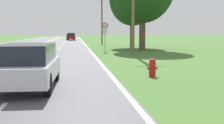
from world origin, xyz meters
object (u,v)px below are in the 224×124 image
Objects in this scene: car_silver_hatchback_nearest at (27,64)px; car_maroon_suv_approaching at (72,36)px; fire_hydrant at (152,67)px; car_black_hatchback_mid_near at (70,36)px; traffic_sign at (105,29)px.

car_maroon_suv_approaching reaches higher than car_silver_hatchback_nearest.
fire_hydrant is 53.97m from car_maroon_suv_approaching.
car_black_hatchback_mid_near is at bearing -178.89° from car_silver_hatchback_nearest.
car_silver_hatchback_nearest is at bearing -0.73° from car_maroon_suv_approaching.
traffic_sign reaches higher than car_silver_hatchback_nearest.
traffic_sign is at bearing 166.77° from car_silver_hatchback_nearest.
car_silver_hatchback_nearest is (-4.87, -1.78, 0.41)m from fire_hydrant.
car_black_hatchback_mid_near reaches higher than car_silver_hatchback_nearest.
traffic_sign is at bearing 2.56° from car_black_hatchback_mid_near.
fire_hydrant is 0.18× the size of car_maroon_suv_approaching.
car_maroon_suv_approaching is 5.21m from car_black_hatchback_mid_near.
car_silver_hatchback_nearest is 55.61m from car_maroon_suv_approaching.
car_maroon_suv_approaching is at bearing -179.36° from car_silver_hatchback_nearest.
fire_hydrant is 0.28× the size of traffic_sign.
car_black_hatchback_mid_near is at bearing 95.22° from traffic_sign.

